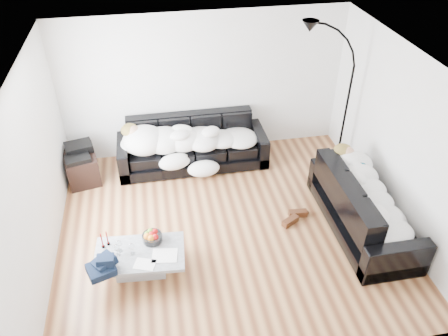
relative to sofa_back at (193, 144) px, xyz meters
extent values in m
plane|color=brown|center=(0.30, -1.76, -0.43)|extent=(5.00, 5.00, 0.00)
cube|color=silver|center=(0.30, 0.49, 0.87)|extent=(5.00, 0.02, 2.60)
cube|color=silver|center=(-2.20, -1.76, 0.87)|extent=(0.02, 4.50, 2.60)
cube|color=silver|center=(2.80, -1.76, 0.87)|extent=(0.02, 4.50, 2.60)
plane|color=white|center=(0.30, -1.76, 2.17)|extent=(5.00, 5.00, 0.00)
cube|color=black|center=(0.00, 0.00, 0.00)|extent=(2.62, 0.91, 0.86)
cube|color=black|center=(2.29, -2.10, 0.01)|extent=(0.93, 2.17, 0.88)
ellipsoid|color=#0F596B|center=(2.23, -1.43, 0.29)|extent=(0.42, 0.38, 0.20)
cube|color=#939699|center=(-1.01, -2.38, -0.26)|extent=(1.23, 0.78, 0.34)
cylinder|color=white|center=(-0.82, -2.18, 0.00)|extent=(0.33, 0.33, 0.17)
cylinder|color=white|center=(-1.26, -2.30, 0.01)|extent=(0.09, 0.09, 0.18)
cylinder|color=white|center=(-1.29, -2.37, 0.01)|extent=(0.10, 0.10, 0.19)
cylinder|color=white|center=(-1.09, -2.38, 0.01)|extent=(0.08, 0.08, 0.18)
cylinder|color=maroon|center=(-1.48, -2.19, 0.04)|extent=(0.06, 0.06, 0.24)
cylinder|color=maroon|center=(-1.41, -2.15, 0.03)|extent=(0.05, 0.05, 0.23)
cube|color=silver|center=(-0.68, -2.49, -0.08)|extent=(0.36, 0.30, 0.01)
cube|color=silver|center=(-0.94, -2.60, -0.08)|extent=(0.32, 0.27, 0.01)
cube|color=black|center=(-1.94, -0.09, -0.17)|extent=(0.65, 0.83, 0.51)
cube|color=black|center=(-1.94, -0.09, 0.15)|extent=(0.51, 0.44, 0.13)
camera|label=1|loc=(-0.63, -6.51, 4.22)|focal=35.00mm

